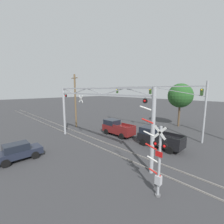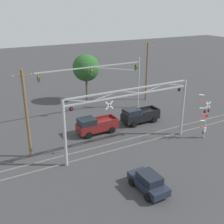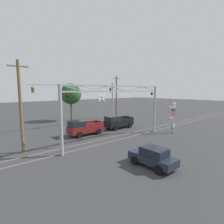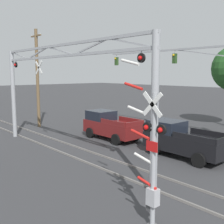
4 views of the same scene
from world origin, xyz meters
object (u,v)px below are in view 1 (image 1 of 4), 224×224
at_px(traffic_signal_span, 173,98).
at_px(background_tree_beyond_span, 180,96).
at_px(crossing_gantry, 95,109).
at_px(sedan_waiting, 18,152).
at_px(utility_pole_left, 75,100).
at_px(pickup_truck_following, 158,138).
at_px(pickup_truck_lead, 117,128).
at_px(crossing_signal_mast, 158,162).

xyz_separation_m(traffic_signal_span, background_tree_beyond_span, (-1.45, 6.26, 0.09)).
bearing_deg(background_tree_beyond_span, traffic_signal_span, -76.93).
bearing_deg(crossing_gantry, background_tree_beyond_span, 81.41).
xyz_separation_m(sedan_waiting, utility_pole_left, (-7.00, 10.23, 3.78)).
bearing_deg(pickup_truck_following, crossing_gantry, -132.08).
bearing_deg(crossing_gantry, utility_pole_left, 160.84).
bearing_deg(background_tree_beyond_span, sedan_waiting, -102.20).
bearing_deg(pickup_truck_lead, utility_pole_left, -167.47).
height_order(pickup_truck_lead, background_tree_beyond_span, background_tree_beyond_span).
height_order(crossing_signal_mast, pickup_truck_lead, crossing_signal_mast).
xyz_separation_m(crossing_signal_mast, traffic_signal_span, (-4.72, 12.18, 3.12)).
bearing_deg(crossing_signal_mast, background_tree_beyond_span, 108.50).
relative_size(pickup_truck_following, utility_pole_left, 0.56).
relative_size(sedan_waiting, utility_pole_left, 0.43).
distance_m(crossing_gantry, traffic_signal_span, 10.96).
height_order(pickup_truck_lead, pickup_truck_following, same).
distance_m(sedan_waiting, background_tree_beyond_span, 24.32).
relative_size(utility_pole_left, background_tree_beyond_span, 1.19).
height_order(crossing_gantry, pickup_truck_following, crossing_gantry).
height_order(crossing_gantry, background_tree_beyond_span, background_tree_beyond_span).
xyz_separation_m(sedan_waiting, background_tree_beyond_span, (5.05, 23.35, 4.54)).
xyz_separation_m(crossing_signal_mast, sedan_waiting, (-11.22, -4.90, -1.34)).
height_order(crossing_signal_mast, pickup_truck_following, crossing_signal_mast).
distance_m(crossing_signal_mast, pickup_truck_following, 8.32).
distance_m(pickup_truck_following, utility_pole_left, 14.88).
xyz_separation_m(crossing_gantry, sedan_waiting, (-2.56, -6.90, -3.51)).
bearing_deg(utility_pole_left, background_tree_beyond_span, 47.43).
xyz_separation_m(pickup_truck_lead, background_tree_beyond_span, (4.02, 11.33, 4.32)).
bearing_deg(utility_pole_left, pickup_truck_lead, 12.53).
height_order(crossing_gantry, pickup_truck_lead, crossing_gantry).
xyz_separation_m(pickup_truck_lead, utility_pole_left, (-8.03, -1.79, 3.55)).
distance_m(sedan_waiting, utility_pole_left, 12.96).
height_order(pickup_truck_lead, utility_pole_left, utility_pole_left).
distance_m(traffic_signal_span, pickup_truck_lead, 8.58).
bearing_deg(crossing_signal_mast, utility_pole_left, 163.71).
bearing_deg(crossing_signal_mast, pickup_truck_following, 118.27).
xyz_separation_m(crossing_gantry, utility_pole_left, (-9.57, 3.32, 0.26)).
xyz_separation_m(traffic_signal_span, utility_pole_left, (-13.51, -6.86, -0.68)).
distance_m(traffic_signal_span, background_tree_beyond_span, 6.43).
height_order(crossing_gantry, utility_pole_left, utility_pole_left).
distance_m(pickup_truck_lead, background_tree_beyond_span, 12.78).
bearing_deg(pickup_truck_lead, traffic_signal_span, 42.82).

